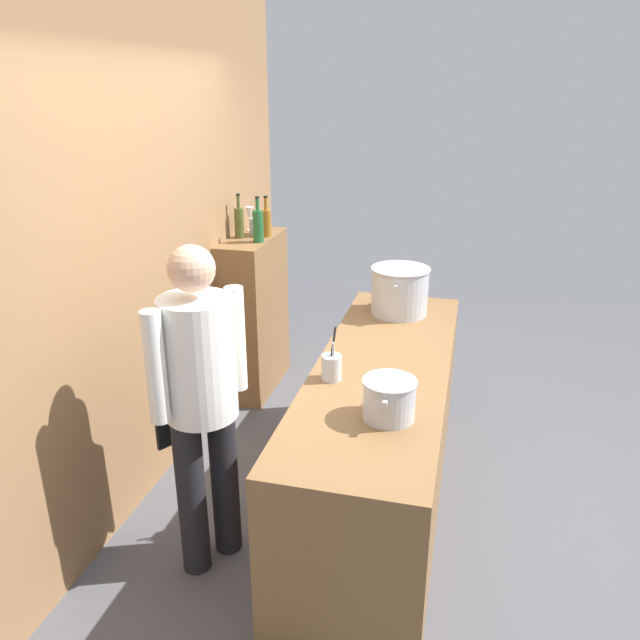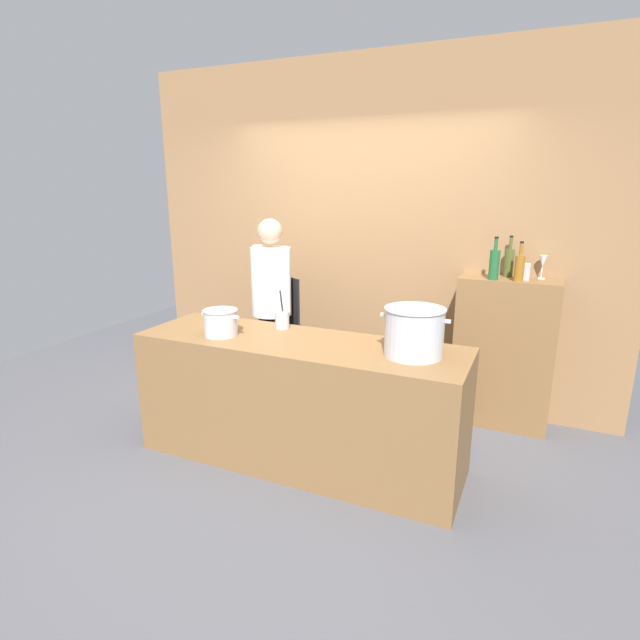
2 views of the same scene
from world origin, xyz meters
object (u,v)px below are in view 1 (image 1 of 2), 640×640
stockpot_small (389,399)px  wine_bottle_green (258,225)px  wine_bottle_olive (239,222)px  chef (200,390)px  stockpot_large (400,291)px  wine_bottle_amber (266,222)px  wine_glass_tall (249,214)px  utensil_crock (332,367)px  spice_tin_silver (256,226)px

stockpot_small → wine_bottle_green: 2.10m
stockpot_small → wine_bottle_green: wine_bottle_green is taller
stockpot_small → wine_bottle_olive: wine_bottle_olive is taller
chef → stockpot_large: bearing=-177.6°
stockpot_large → wine_bottle_amber: (0.52, 1.07, 0.28)m
wine_glass_tall → utensil_crock: bearing=-148.4°
chef → stockpot_small: 0.88m
chef → wine_bottle_olive: (1.86, 0.51, 0.38)m
wine_bottle_green → spice_tin_silver: (0.22, 0.09, -0.06)m
wine_bottle_green → wine_bottle_amber: wine_bottle_green is taller
utensil_crock → wine_bottle_amber: wine_bottle_amber is taller
utensil_crock → wine_bottle_amber: (1.56, 0.86, 0.36)m
stockpot_large → utensil_crock: bearing=168.7°
wine_bottle_amber → wine_glass_tall: bearing=50.6°
stockpot_large → wine_bottle_amber: wine_bottle_amber is taller
stockpot_small → utensil_crock: size_ratio=1.06×
wine_glass_tall → chef: bearing=-166.2°
chef → wine_bottle_olive: 1.96m
utensil_crock → wine_glass_tall: wine_glass_tall is taller
chef → stockpot_small: bearing=125.2°
stockpot_small → utensil_crock: bearing=47.2°
chef → wine_bottle_amber: bearing=-140.5°
chef → stockpot_large: size_ratio=3.82×
wine_bottle_amber → stockpot_small: bearing=-147.3°
chef → utensil_crock: chef is taller
stockpot_large → stockpot_small: stockpot_large is taller
stockpot_large → chef: bearing=152.4°
utensil_crock → wine_bottle_amber: bearing=29.0°
stockpot_large → wine_bottle_olive: size_ratio=1.34×
stockpot_small → spice_tin_silver: size_ratio=2.45×
utensil_crock → wine_bottle_amber: 1.82m
utensil_crock → wine_bottle_olive: wine_bottle_olive is taller
wine_bottle_amber → wine_glass_tall: (0.16, 0.19, 0.02)m
stockpot_large → wine_glass_tall: bearing=61.8°
stockpot_small → spice_tin_silver: bearing=34.2°
chef → spice_tin_silver: 2.05m
utensil_crock → stockpot_large: bearing=-11.3°
stockpot_small → wine_bottle_olive: size_ratio=0.95×
utensil_crock → spice_tin_silver: size_ratio=2.32×
wine_bottle_olive → wine_glass_tall: bearing=2.3°
stockpot_small → spice_tin_silver: (1.90, 1.29, 0.29)m
wine_glass_tall → wine_bottle_olive: bearing=-177.7°
wine_bottle_amber → wine_bottle_green: bearing=-179.8°
wine_bottle_amber → chef: bearing=-170.5°
wine_bottle_green → wine_glass_tall: bearing=29.4°
wine_bottle_olive → wine_glass_tall: 0.24m
chef → wine_bottle_amber: size_ratio=5.52×
chef → spice_tin_silver: chef is taller
chef → stockpot_large: (1.42, -0.74, 0.09)m
stockpot_small → wine_bottle_amber: (1.87, 1.20, 0.34)m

